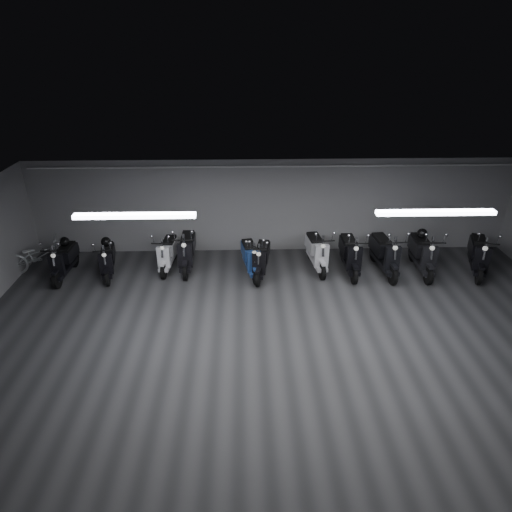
{
  "coord_description": "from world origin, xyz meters",
  "views": [
    {
      "loc": [
        -0.84,
        -7.22,
        5.99
      ],
      "look_at": [
        -0.56,
        2.5,
        1.05
      ],
      "focal_mm": 31.16,
      "sensor_mm": 36.0,
      "label": 1
    }
  ],
  "objects_px": {
    "scooter_10": "(480,249)",
    "scooter_4": "(251,252)",
    "scooter_2": "(167,248)",
    "scooter_5": "(261,254)",
    "scooter_1": "(107,255)",
    "scooter_9": "(423,248)",
    "scooter_0": "(63,255)",
    "scooter_8": "(385,248)",
    "helmet_1": "(422,233)",
    "bicycle": "(38,252)",
    "scooter_6": "(317,246)",
    "scooter_7": "(351,248)",
    "scooter_3": "(187,245)",
    "helmet_2": "(64,242)",
    "helmet_0": "(106,242)"
  },
  "relations": [
    {
      "from": "scooter_10",
      "to": "scooter_4",
      "type": "bearing_deg",
      "value": -162.42
    },
    {
      "from": "scooter_2",
      "to": "scooter_5",
      "type": "bearing_deg",
      "value": -5.22
    },
    {
      "from": "scooter_1",
      "to": "scooter_9",
      "type": "height_order",
      "value": "scooter_9"
    },
    {
      "from": "scooter_0",
      "to": "scooter_1",
      "type": "xyz_separation_m",
      "value": [
        1.15,
        0.05,
        -0.03
      ]
    },
    {
      "from": "scooter_8",
      "to": "helmet_1",
      "type": "relative_size",
      "value": 7.24
    },
    {
      "from": "scooter_9",
      "to": "bicycle",
      "type": "xyz_separation_m",
      "value": [
        -10.51,
        0.34,
        -0.15
      ]
    },
    {
      "from": "scooter_1",
      "to": "helmet_1",
      "type": "distance_m",
      "value": 8.58
    },
    {
      "from": "scooter_6",
      "to": "scooter_7",
      "type": "relative_size",
      "value": 0.97
    },
    {
      "from": "scooter_1",
      "to": "scooter_5",
      "type": "relative_size",
      "value": 0.96
    },
    {
      "from": "scooter_0",
      "to": "helmet_1",
      "type": "distance_m",
      "value": 9.72
    },
    {
      "from": "scooter_6",
      "to": "scooter_7",
      "type": "distance_m",
      "value": 0.91
    },
    {
      "from": "scooter_2",
      "to": "scooter_4",
      "type": "distance_m",
      "value": 2.33
    },
    {
      "from": "scooter_4",
      "to": "scooter_5",
      "type": "distance_m",
      "value": 0.31
    },
    {
      "from": "scooter_7",
      "to": "scooter_6",
      "type": "bearing_deg",
      "value": 166.32
    },
    {
      "from": "scooter_2",
      "to": "scooter_7",
      "type": "relative_size",
      "value": 0.89
    },
    {
      "from": "scooter_4",
      "to": "scooter_2",
      "type": "bearing_deg",
      "value": 161.09
    },
    {
      "from": "scooter_5",
      "to": "scooter_10",
      "type": "height_order",
      "value": "scooter_10"
    },
    {
      "from": "scooter_0",
      "to": "scooter_1",
      "type": "relative_size",
      "value": 1.05
    },
    {
      "from": "scooter_1",
      "to": "helmet_1",
      "type": "xyz_separation_m",
      "value": [
        8.57,
        0.22,
        0.42
      ]
    },
    {
      "from": "scooter_0",
      "to": "scooter_3",
      "type": "xyz_separation_m",
      "value": [
        3.25,
        0.39,
        0.07
      ]
    },
    {
      "from": "scooter_9",
      "to": "scooter_6",
      "type": "bearing_deg",
      "value": 176.9
    },
    {
      "from": "scooter_4",
      "to": "scooter_5",
      "type": "xyz_separation_m",
      "value": [
        0.29,
        -0.11,
        0.01
      ]
    },
    {
      "from": "scooter_8",
      "to": "scooter_10",
      "type": "xyz_separation_m",
      "value": [
        2.55,
        -0.11,
        -0.01
      ]
    },
    {
      "from": "scooter_2",
      "to": "scooter_8",
      "type": "xyz_separation_m",
      "value": [
        5.96,
        -0.37,
        0.1
      ]
    },
    {
      "from": "scooter_7",
      "to": "helmet_2",
      "type": "height_order",
      "value": "scooter_7"
    },
    {
      "from": "helmet_1",
      "to": "scooter_9",
      "type": "bearing_deg",
      "value": -92.56
    },
    {
      "from": "scooter_5",
      "to": "helmet_0",
      "type": "relative_size",
      "value": 6.55
    },
    {
      "from": "scooter_1",
      "to": "scooter_7",
      "type": "bearing_deg",
      "value": -10.55
    },
    {
      "from": "scooter_8",
      "to": "helmet_2",
      "type": "height_order",
      "value": "scooter_8"
    },
    {
      "from": "scooter_5",
      "to": "scooter_10",
      "type": "bearing_deg",
      "value": 10.06
    },
    {
      "from": "scooter_0",
      "to": "scooter_7",
      "type": "height_order",
      "value": "scooter_7"
    },
    {
      "from": "scooter_10",
      "to": "helmet_1",
      "type": "bearing_deg",
      "value": -174.49
    },
    {
      "from": "helmet_0",
      "to": "bicycle",
      "type": "bearing_deg",
      "value": 178.15
    },
    {
      "from": "scooter_0",
      "to": "helmet_2",
      "type": "relative_size",
      "value": 6.71
    },
    {
      "from": "scooter_2",
      "to": "scooter_9",
      "type": "height_order",
      "value": "scooter_9"
    },
    {
      "from": "scooter_0",
      "to": "scooter_1",
      "type": "distance_m",
      "value": 1.15
    },
    {
      "from": "scooter_4",
      "to": "scooter_10",
      "type": "relative_size",
      "value": 0.88
    },
    {
      "from": "scooter_8",
      "to": "scooter_3",
      "type": "bearing_deg",
      "value": 170.72
    },
    {
      "from": "scooter_2",
      "to": "scooter_4",
      "type": "xyz_separation_m",
      "value": [
        2.3,
        -0.35,
        0.0
      ]
    },
    {
      "from": "scooter_4",
      "to": "bicycle",
      "type": "xyz_separation_m",
      "value": [
        -5.82,
        0.3,
        -0.06
      ]
    },
    {
      "from": "scooter_0",
      "to": "bicycle",
      "type": "distance_m",
      "value": 0.88
    },
    {
      "from": "helmet_1",
      "to": "scooter_3",
      "type": "bearing_deg",
      "value": 179.0
    },
    {
      "from": "helmet_0",
      "to": "helmet_2",
      "type": "xyz_separation_m",
      "value": [
        -1.09,
        -0.03,
        0.04
      ]
    },
    {
      "from": "scooter_7",
      "to": "scooter_8",
      "type": "distance_m",
      "value": 0.94
    },
    {
      "from": "scooter_0",
      "to": "scooter_4",
      "type": "bearing_deg",
      "value": 2.53
    },
    {
      "from": "scooter_1",
      "to": "scooter_5",
      "type": "xyz_separation_m",
      "value": [
        4.15,
        -0.11,
        0.03
      ]
    },
    {
      "from": "scooter_3",
      "to": "helmet_1",
      "type": "bearing_deg",
      "value": -1.35
    },
    {
      "from": "scooter_9",
      "to": "helmet_1",
      "type": "height_order",
      "value": "scooter_9"
    },
    {
      "from": "bicycle",
      "to": "scooter_5",
      "type": "bearing_deg",
      "value": -111.08
    },
    {
      "from": "helmet_0",
      "to": "helmet_2",
      "type": "height_order",
      "value": "helmet_2"
    }
  ]
}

